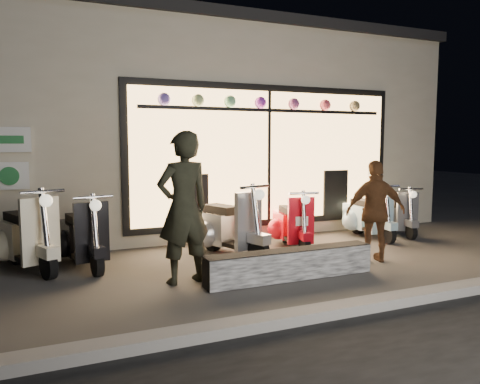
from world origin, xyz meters
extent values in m
plane|color=#383533|center=(0.00, 0.00, 0.00)|extent=(40.00, 40.00, 0.00)
cube|color=slate|center=(0.00, -2.00, 0.06)|extent=(40.00, 0.25, 0.12)
cube|color=beige|center=(0.00, 5.00, 2.00)|extent=(10.00, 6.00, 4.00)
cube|color=black|center=(0.00, 5.00, 4.10)|extent=(10.20, 6.20, 0.20)
cube|color=black|center=(0.80, 1.98, 1.55)|extent=(5.45, 0.06, 2.65)
cube|color=#FFBF6B|center=(0.80, 1.94, 1.55)|extent=(5.20, 0.04, 2.40)
cube|color=black|center=(0.80, 1.90, 2.40)|extent=(4.90, 0.06, 0.06)
cube|color=white|center=(-3.60, 1.96, 1.85)|extent=(0.65, 0.04, 0.38)
cube|color=white|center=(-3.60, 1.96, 1.30)|extent=(0.55, 0.04, 0.42)
cube|color=black|center=(-0.17, -0.65, 0.20)|extent=(2.37, 0.28, 0.40)
cylinder|color=black|center=(-0.20, 0.27, 0.19)|extent=(0.22, 0.39, 0.37)
cylinder|color=black|center=(-0.55, 1.31, 0.19)|extent=(0.25, 0.39, 0.37)
cube|color=#B8B9BE|center=(-0.27, 0.49, 0.61)|extent=(0.50, 0.24, 0.90)
cube|color=#B8B9BE|center=(-0.52, 1.20, 0.42)|extent=(0.68, 0.87, 0.50)
cube|color=black|center=(-0.48, 1.10, 0.72)|extent=(0.49, 0.68, 0.13)
sphere|color=#FFF2CC|center=(-0.19, 0.26, 1.04)|extent=(0.21, 0.21, 0.16)
cylinder|color=black|center=(0.68, 0.39, 0.16)|extent=(0.16, 0.34, 0.32)
cylinder|color=black|center=(0.87, 1.33, 0.16)|extent=(0.18, 0.34, 0.32)
cube|color=red|center=(0.72, 0.59, 0.53)|extent=(0.44, 0.15, 0.78)
cube|color=red|center=(0.85, 1.23, 0.36)|extent=(0.52, 0.73, 0.44)
cube|color=black|center=(0.83, 1.14, 0.63)|extent=(0.37, 0.58, 0.11)
sphere|color=#FFF2CC|center=(0.68, 0.39, 0.90)|extent=(0.17, 0.17, 0.14)
cylinder|color=black|center=(-2.51, 0.49, 0.17)|extent=(0.16, 0.36, 0.35)
cylinder|color=black|center=(-2.69, 1.50, 0.17)|extent=(0.18, 0.36, 0.35)
cube|color=black|center=(-2.55, 0.70, 0.57)|extent=(0.48, 0.16, 0.84)
cube|color=black|center=(-2.68, 1.40, 0.39)|extent=(0.55, 0.78, 0.47)
cube|color=black|center=(-2.66, 1.30, 0.68)|extent=(0.38, 0.62, 0.12)
sphere|color=#FFF2CC|center=(-2.51, 0.48, 0.97)|extent=(0.18, 0.18, 0.15)
cylinder|color=black|center=(-3.12, 0.59, 0.19)|extent=(0.24, 0.39, 0.38)
cylinder|color=black|center=(-3.52, 1.63, 0.19)|extent=(0.26, 0.40, 0.38)
cube|color=#F6EDC9|center=(-3.20, 0.81, 0.62)|extent=(0.50, 0.26, 0.91)
cube|color=#F6EDC9|center=(-3.48, 1.52, 0.42)|extent=(0.72, 0.89, 0.51)
cube|color=black|center=(-3.44, 1.42, 0.73)|extent=(0.52, 0.69, 0.13)
sphere|color=#FFF2CC|center=(-3.11, 0.58, 1.05)|extent=(0.22, 0.22, 0.17)
cylinder|color=black|center=(2.51, 0.55, 0.17)|extent=(0.12, 0.34, 0.33)
cylinder|color=black|center=(2.58, 1.52, 0.17)|extent=(0.14, 0.34, 0.33)
cube|color=#94C0D2|center=(2.53, 0.76, 0.55)|extent=(0.45, 0.10, 0.80)
cube|color=#94C0D2|center=(2.58, 1.43, 0.37)|extent=(0.46, 0.71, 0.45)
cube|color=black|center=(2.57, 1.33, 0.64)|extent=(0.31, 0.57, 0.12)
sphere|color=#FFF2CC|center=(2.51, 0.54, 0.93)|extent=(0.16, 0.16, 0.15)
cylinder|color=black|center=(3.15, 0.67, 0.15)|extent=(0.17, 0.32, 0.30)
cylinder|color=black|center=(3.40, 1.53, 0.15)|extent=(0.19, 0.32, 0.30)
cube|color=#5B5D63|center=(3.20, 0.85, 0.50)|extent=(0.41, 0.17, 0.74)
cube|color=#5B5D63|center=(3.37, 1.45, 0.34)|extent=(0.54, 0.71, 0.41)
cube|color=black|center=(3.35, 1.36, 0.59)|extent=(0.38, 0.55, 0.11)
sphere|color=#FFF2CC|center=(3.15, 0.66, 0.85)|extent=(0.17, 0.17, 0.13)
imported|color=black|center=(-1.51, -0.23, 0.98)|extent=(0.78, 0.58, 1.95)
imported|color=brown|center=(1.47, -0.34, 0.77)|extent=(0.98, 0.65, 1.54)
camera|label=1|loc=(-3.18, -5.95, 1.81)|focal=35.00mm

